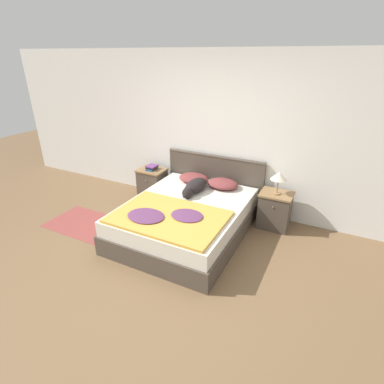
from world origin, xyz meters
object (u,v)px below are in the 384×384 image
bed (186,219)px  table_lamp (279,177)px  dog (195,187)px  book_stack (152,167)px  nightstand_left (152,184)px  nightstand_right (275,210)px  pillow_right (223,184)px  pillow_left (194,178)px

bed → table_lamp: size_ratio=5.96×
dog → book_stack: 1.12m
nightstand_left → book_stack: bearing=15.4°
bed → nightstand_right: (1.12, 0.80, 0.04)m
dog → table_lamp: bearing=16.4°
bed → table_lamp: 1.49m
nightstand_right → pillow_right: pillow_right is taller
nightstand_right → pillow_right: (-0.86, -0.02, 0.28)m
bed → dog: bearing=98.2°
bed → book_stack: size_ratio=9.05×
pillow_right → book_stack: bearing=178.9°
nightstand_left → pillow_right: 1.41m
nightstand_left → dog: dog is taller
pillow_left → nightstand_left: bearing=178.4°
pillow_right → book_stack: size_ratio=2.21×
pillow_right → nightstand_right: bearing=1.6°
pillow_left → dog: (0.20, -0.35, 0.02)m
nightstand_left → nightstand_right: size_ratio=1.00×
nightstand_left → pillow_left: (0.86, -0.02, 0.28)m
book_stack → pillow_right: bearing=-1.1°
pillow_left → dog: dog is taller
nightstand_right → pillow_left: bearing=-179.0°
nightstand_left → book_stack: 0.32m
nightstand_left → nightstand_right: 2.24m
pillow_left → pillow_right: size_ratio=1.00×
bed → dog: 0.55m
pillow_right → book_stack: (-1.38, 0.03, 0.04)m
bed → nightstand_left: size_ratio=3.59×
nightstand_right → pillow_right: size_ratio=1.14×
table_lamp → pillow_right: bearing=180.0°
nightstand_left → bed: bearing=-35.5°
dog → bed: bearing=-81.8°
nightstand_right → dog: size_ratio=0.78×
pillow_left → table_lamp: bearing=-0.0°
dog → table_lamp: (1.18, 0.35, 0.26)m
nightstand_right → table_lamp: bearing=-90.0°
bed → pillow_right: bearing=71.4°
bed → dog: (-0.06, 0.43, 0.34)m
pillow_left → table_lamp: 1.41m
nightstand_left → nightstand_right: same height
nightstand_right → dog: dog is taller
dog → pillow_left: bearing=119.9°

